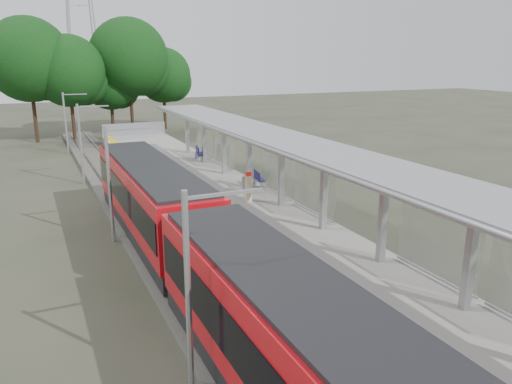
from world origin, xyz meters
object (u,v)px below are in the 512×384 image
bench_far (199,153)px  info_pillar_far (249,189)px  litter_bin (246,184)px  bench_mid (258,178)px  train (199,247)px

bench_far → info_pillar_far: (-1.04, -11.32, 0.12)m
bench_far → litter_bin: 9.71m
bench_mid → info_pillar_far: size_ratio=0.88×
bench_mid → litter_bin: bearing=-129.2°
bench_far → litter_bin: bench_far is taller
bench_mid → train: bearing=-113.6°
litter_bin → train: bearing=-121.9°
bench_far → info_pillar_far: bearing=-83.7°
bench_mid → litter_bin: size_ratio=1.46×
train → bench_mid: size_ratio=20.00×
train → bench_far: (6.34, 19.11, -0.50)m
info_pillar_far → litter_bin: bearing=95.8°
info_pillar_far → litter_bin: 1.73m
bench_far → info_pillar_far: size_ratio=1.02×
train → info_pillar_far: bearing=55.7°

